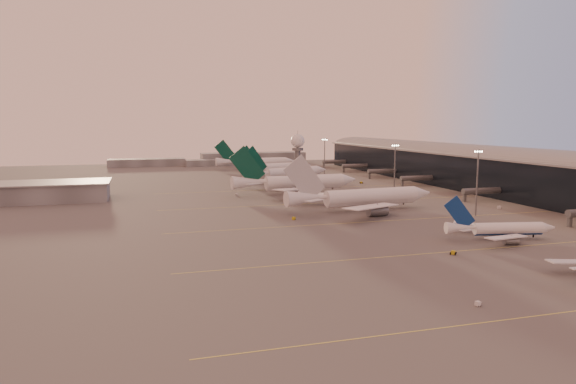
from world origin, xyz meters
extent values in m
plane|color=#525050|center=(0.00, 0.00, 0.00)|extent=(700.00, 700.00, 0.00)
cube|color=#E4DA50|center=(30.00, 10.00, 0.01)|extent=(180.00, 0.25, 0.02)
cube|color=#E4DA50|center=(30.00, 55.00, 0.01)|extent=(180.00, 0.25, 0.02)
cube|color=#E4DA50|center=(30.00, 100.00, 0.01)|extent=(180.00, 0.25, 0.02)
cube|color=#E4DA50|center=(30.00, 150.00, 0.01)|extent=(180.00, 0.25, 0.02)
cube|color=black|center=(108.00, 110.00, 9.00)|extent=(36.00, 360.00, 18.00)
cylinder|color=slate|center=(108.00, 110.00, 18.00)|extent=(10.08, 360.00, 10.08)
cube|color=slate|center=(108.00, 110.00, 18.20)|extent=(40.00, 362.00, 0.80)
cube|color=#595B60|center=(72.00, 28.00, 2.20)|extent=(1.20, 1.20, 4.40)
cylinder|color=#595B60|center=(82.00, 86.00, 4.50)|extent=(22.00, 2.80, 2.80)
cube|color=#595B60|center=(72.00, 86.00, 2.20)|extent=(1.20, 1.20, 4.40)
cylinder|color=#595B60|center=(82.00, 142.00, 4.50)|extent=(22.00, 2.80, 2.80)
cube|color=#595B60|center=(72.00, 142.00, 2.20)|extent=(1.20, 1.20, 4.40)
cylinder|color=#595B60|center=(82.00, 184.00, 4.50)|extent=(22.00, 2.80, 2.80)
cube|color=#595B60|center=(72.00, 184.00, 2.20)|extent=(1.20, 1.20, 4.40)
cylinder|color=#595B60|center=(82.00, 226.00, 4.50)|extent=(22.00, 2.80, 2.80)
cube|color=#595B60|center=(72.00, 226.00, 2.20)|extent=(1.20, 1.20, 4.40)
cylinder|color=#595B60|center=(82.00, 266.00, 4.50)|extent=(22.00, 2.80, 2.80)
cube|color=#595B60|center=(72.00, 266.00, 2.20)|extent=(1.20, 1.20, 4.40)
cube|color=slate|center=(-120.00, 140.00, 4.00)|extent=(80.00, 25.00, 8.00)
cube|color=slate|center=(-120.00, 140.00, 8.20)|extent=(82.00, 27.00, 0.60)
cylinder|color=#595B60|center=(5.00, 120.00, 11.00)|extent=(2.60, 2.60, 22.00)
cylinder|color=#595B60|center=(5.00, 120.00, 22.50)|extent=(5.20, 5.20, 1.20)
sphere|color=white|center=(5.00, 120.00, 26.40)|extent=(6.40, 6.40, 6.40)
cylinder|color=#595B60|center=(5.00, 120.00, 30.10)|extent=(0.16, 0.16, 2.00)
cylinder|color=#595B60|center=(55.00, 55.00, 12.50)|extent=(0.56, 0.56, 25.00)
cube|color=#595B60|center=(55.00, 55.00, 24.50)|extent=(3.60, 0.25, 0.25)
sphere|color=#FFEABF|center=(53.50, 55.00, 24.10)|extent=(0.56, 0.56, 0.56)
sphere|color=#FFEABF|center=(54.50, 55.00, 24.10)|extent=(0.56, 0.56, 0.56)
sphere|color=#FFEABF|center=(55.50, 55.00, 24.10)|extent=(0.56, 0.56, 0.56)
sphere|color=#FFEABF|center=(56.50, 55.00, 24.10)|extent=(0.56, 0.56, 0.56)
cylinder|color=#595B60|center=(50.00, 110.00, 12.50)|extent=(0.56, 0.56, 25.00)
cube|color=#595B60|center=(50.00, 110.00, 24.50)|extent=(3.60, 0.25, 0.25)
sphere|color=#FFEABF|center=(48.50, 110.00, 24.10)|extent=(0.56, 0.56, 0.56)
sphere|color=#FFEABF|center=(49.50, 110.00, 24.10)|extent=(0.56, 0.56, 0.56)
sphere|color=#FFEABF|center=(50.50, 110.00, 24.10)|extent=(0.56, 0.56, 0.56)
sphere|color=#FFEABF|center=(51.50, 110.00, 24.10)|extent=(0.56, 0.56, 0.56)
cylinder|color=#595B60|center=(48.00, 200.00, 12.50)|extent=(0.56, 0.56, 25.00)
cube|color=#595B60|center=(48.00, 200.00, 24.50)|extent=(3.60, 0.25, 0.25)
sphere|color=#FFEABF|center=(46.50, 200.00, 24.10)|extent=(0.56, 0.56, 0.56)
sphere|color=#FFEABF|center=(47.50, 200.00, 24.10)|extent=(0.56, 0.56, 0.56)
sphere|color=#FFEABF|center=(48.50, 200.00, 24.10)|extent=(0.56, 0.56, 0.56)
sphere|color=#FFEABF|center=(49.50, 200.00, 24.10)|extent=(0.56, 0.56, 0.56)
cube|color=slate|center=(-60.00, 320.00, 3.00)|extent=(60.00, 18.00, 6.00)
cube|color=slate|center=(30.00, 330.00, 4.50)|extent=(90.00, 20.00, 9.00)
cube|color=slate|center=(-10.00, 310.00, 2.50)|extent=(40.00, 15.00, 5.00)
cylinder|color=white|center=(39.24, 18.05, 2.90)|extent=(21.16, 7.76, 3.55)
cylinder|color=navy|center=(39.24, 18.05, 2.10)|extent=(20.55, 6.71, 2.56)
cone|color=white|center=(51.43, 15.49, 2.90)|extent=(4.68, 4.31, 3.55)
cone|color=white|center=(24.74, 21.09, 3.34)|extent=(9.30, 5.28, 3.55)
cube|color=white|center=(32.43, 10.54, 2.28)|extent=(15.48, 7.56, 1.12)
cylinder|color=slate|center=(35.34, 12.04, 0.65)|extent=(4.43, 3.09, 2.31)
cube|color=slate|center=(35.34, 12.04, 1.66)|extent=(0.32, 0.29, 1.42)
cube|color=white|center=(36.02, 27.66, 2.28)|extent=(13.84, 12.36, 1.12)
cylinder|color=slate|center=(38.09, 25.11, 0.65)|extent=(4.43, 3.09, 2.31)
cube|color=slate|center=(38.09, 25.11, 1.66)|extent=(0.32, 0.29, 1.42)
cube|color=navy|center=(24.31, 21.18, 7.74)|extent=(9.61, 2.32, 10.59)
cube|color=white|center=(23.94, 17.13, 3.43)|extent=(4.29, 2.46, 0.23)
cube|color=white|center=(25.60, 25.04, 3.43)|extent=(4.12, 3.68, 0.23)
cylinder|color=black|center=(47.00, 16.42, 0.47)|extent=(0.47, 0.47, 0.94)
cylinder|color=black|center=(38.02, 20.41, 0.51)|extent=(1.10, 0.67, 1.03)
cylinder|color=black|center=(37.17, 16.38, 0.51)|extent=(1.10, 0.67, 1.03)
cylinder|color=white|center=(22.69, 77.38, 4.32)|extent=(40.24, 9.73, 6.23)
cylinder|color=white|center=(22.69, 77.38, 2.92)|extent=(39.29, 7.93, 4.48)
cone|color=white|center=(46.37, 79.49, 4.32)|extent=(8.23, 6.88, 6.23)
cone|color=white|center=(-5.48, 74.87, 5.10)|extent=(17.19, 7.68, 6.23)
cube|color=white|center=(14.47, 60.01, 3.23)|extent=(27.58, 21.16, 1.85)
cylinder|color=slate|center=(18.93, 64.34, 0.70)|extent=(8.04, 4.71, 4.05)
cube|color=slate|center=(18.93, 64.34, 2.14)|extent=(0.32, 0.28, 2.49)
cube|color=white|center=(11.54, 93.02, 3.23)|extent=(28.92, 17.24, 1.85)
cylinder|color=slate|center=(16.68, 89.54, 0.70)|extent=(8.04, 4.71, 4.05)
cube|color=slate|center=(16.68, 89.54, 2.14)|extent=(0.32, 0.28, 2.49)
cube|color=#B8BBC0|center=(-6.31, 74.79, 12.45)|extent=(17.22, 1.88, 18.48)
cube|color=white|center=(-5.13, 67.16, 5.25)|extent=(8.10, 6.46, 0.25)
cube|color=white|center=(-6.49, 82.52, 5.25)|extent=(8.24, 5.45, 0.25)
cylinder|color=black|center=(37.77, 78.72, 0.50)|extent=(0.50, 0.50, 1.00)
cylinder|color=black|center=(19.29, 79.29, 0.55)|extent=(1.14, 0.60, 1.10)
cylinder|color=black|center=(19.68, 74.89, 0.55)|extent=(1.14, 0.60, 1.10)
cylinder|color=white|center=(12.24, 131.31, 4.59)|extent=(40.63, 9.73, 6.49)
cylinder|color=white|center=(12.24, 131.31, 3.13)|extent=(39.68, 7.86, 4.67)
cone|color=white|center=(36.18, 133.25, 4.59)|extent=(8.29, 7.10, 6.49)
cone|color=white|center=(-16.22, 128.99, 5.40)|extent=(17.35, 7.84, 6.49)
cube|color=white|center=(3.74, 113.63, 3.45)|extent=(28.25, 21.46, 1.92)
cylinder|color=slate|center=(8.32, 118.02, 0.78)|extent=(8.10, 4.84, 4.22)
cube|color=slate|center=(8.32, 118.02, 2.32)|extent=(0.36, 0.31, 2.60)
cube|color=white|center=(0.99, 147.37, 3.45)|extent=(29.50, 17.79, 1.92)
cylinder|color=slate|center=(6.22, 143.78, 0.78)|extent=(8.10, 4.84, 4.22)
cube|color=slate|center=(6.22, 143.78, 2.32)|extent=(0.36, 0.31, 2.60)
cube|color=#073A2C|center=(-17.06, 128.92, 13.15)|extent=(17.83, 1.84, 19.20)
cube|color=white|center=(-15.87, 121.20, 5.56)|extent=(8.19, 6.48, 0.28)
cube|color=white|center=(-17.13, 136.73, 5.56)|extent=(8.32, 5.56, 0.28)
cylinder|color=black|center=(27.48, 132.55, 0.56)|extent=(0.56, 0.56, 1.12)
cylinder|color=black|center=(8.81, 133.50, 0.62)|extent=(1.27, 0.66, 1.23)
cylinder|color=black|center=(9.21, 128.59, 0.62)|extent=(1.27, 0.66, 1.23)
cylinder|color=white|center=(22.55, 185.72, 4.18)|extent=(36.50, 17.99, 5.91)
cylinder|color=white|center=(22.55, 185.72, 2.85)|extent=(35.25, 16.18, 4.26)
cone|color=white|center=(43.13, 193.14, 4.18)|extent=(8.68, 7.97, 5.91)
cone|color=white|center=(-1.93, 176.91, 4.92)|extent=(16.47, 10.77, 5.91)
cube|color=white|center=(19.27, 168.15, 3.15)|extent=(22.45, 23.87, 1.75)
cylinder|color=slate|center=(22.26, 173.10, 0.71)|extent=(7.98, 6.02, 3.84)
cube|color=slate|center=(22.26, 173.10, 2.11)|extent=(0.37, 0.34, 2.37)
cube|color=white|center=(8.82, 197.17, 3.15)|extent=(27.23, 9.90, 1.75)
cylinder|color=slate|center=(14.28, 195.26, 0.71)|extent=(7.98, 6.02, 3.84)
cube|color=slate|center=(14.28, 195.26, 2.11)|extent=(0.37, 0.34, 2.37)
cube|color=#073A2C|center=(-2.66, 176.64, 11.98)|extent=(15.43, 5.85, 17.50)
cube|color=white|center=(0.23, 170.14, 5.07)|extent=(6.85, 6.94, 0.25)
cube|color=white|center=(-4.58, 183.49, 5.07)|extent=(7.34, 3.41, 0.25)
cylinder|color=black|center=(35.65, 190.44, 0.51)|extent=(0.51, 0.51, 1.02)
cylinder|color=black|center=(19.00, 186.83, 0.56)|extent=(1.23, 0.86, 1.12)
cylinder|color=black|center=(20.52, 182.61, 0.56)|extent=(1.23, 0.86, 1.12)
cylinder|color=white|center=(27.05, 227.53, 3.85)|extent=(34.08, 13.63, 5.45)
cylinder|color=white|center=(27.05, 227.53, 2.63)|extent=(33.05, 11.98, 3.92)
cone|color=white|center=(46.58, 232.51, 3.85)|extent=(7.68, 6.90, 5.45)
cone|color=white|center=(3.82, 221.60, 4.53)|extent=(15.07, 8.78, 5.45)
cube|color=white|center=(22.50, 211.71, 2.90)|extent=(21.96, 20.71, 1.61)
cylinder|color=slate|center=(25.67, 215.98, 0.66)|extent=(7.21, 5.05, 3.54)
cube|color=slate|center=(25.67, 215.98, 1.94)|extent=(0.33, 0.30, 2.18)
cube|color=white|center=(15.47, 239.24, 2.90)|extent=(25.17, 11.32, 1.61)
cylinder|color=slate|center=(20.31, 237.01, 0.66)|extent=(7.21, 5.05, 3.54)
cube|color=slate|center=(20.31, 237.01, 1.94)|extent=(0.33, 0.30, 2.18)
cube|color=#073A2C|center=(3.13, 221.43, 11.04)|extent=(14.60, 4.02, 16.12)
cube|color=white|center=(5.20, 215.21, 4.67)|extent=(6.57, 6.10, 0.23)
cube|color=white|center=(1.97, 227.88, 4.67)|extent=(6.90, 3.73, 0.23)
cylinder|color=black|center=(39.49, 230.70, 0.47)|extent=(0.47, 0.47, 0.94)
cylinder|color=black|center=(23.90, 228.86, 0.52)|extent=(1.12, 0.71, 1.03)
cylinder|color=black|center=(24.92, 224.85, 0.52)|extent=(1.12, 0.71, 1.03)
cylinder|color=white|center=(22.94, 269.40, 4.28)|extent=(37.74, 7.38, 6.06)
cylinder|color=white|center=(22.94, 269.40, 2.92)|extent=(36.93, 5.65, 4.36)
cone|color=white|center=(45.34, 270.19, 4.28)|extent=(7.48, 6.31, 6.06)
cone|color=white|center=(-3.69, 268.47, 5.04)|extent=(15.95, 6.61, 6.06)
cube|color=white|center=(14.25, 253.29, 3.22)|extent=(26.77, 19.11, 1.79)
cylinder|color=slate|center=(18.71, 257.19, 0.73)|extent=(7.40, 4.19, 3.94)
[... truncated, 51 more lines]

